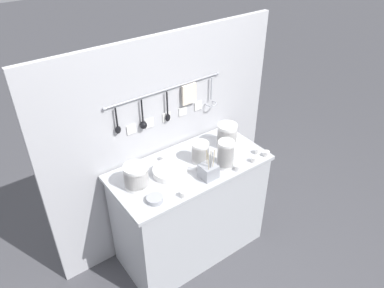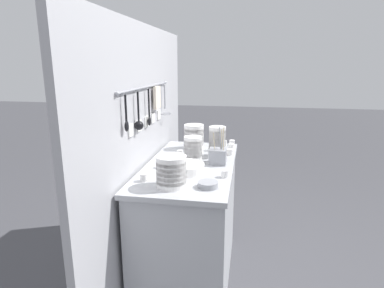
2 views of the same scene
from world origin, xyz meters
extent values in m
plane|color=#424247|center=(0.00, 0.00, 0.00)|extent=(20.00, 20.00, 0.00)
cube|color=#ADAFB5|center=(0.00, 0.00, 0.88)|extent=(1.21, 0.58, 0.03)
cube|color=#ADAFB5|center=(0.00, 0.00, 0.43)|extent=(1.16, 0.56, 0.87)
cube|color=#B2B2B7|center=(0.00, 0.33, 0.90)|extent=(2.01, 0.04, 1.81)
cylinder|color=#93969E|center=(0.00, 0.29, 1.41)|extent=(0.97, 0.01, 0.01)
sphere|color=#93969E|center=(-0.49, 0.29, 1.41)|extent=(0.02, 0.02, 0.02)
sphere|color=#93969E|center=(0.49, 0.29, 1.41)|extent=(0.02, 0.02, 0.02)
cylinder|color=black|center=(-0.41, 0.28, 1.32)|extent=(0.01, 0.01, 0.15)
ellipsoid|color=black|center=(-0.41, 0.28, 1.22)|extent=(0.04, 0.02, 0.06)
cylinder|color=#93969E|center=(-0.41, 0.29, 1.40)|extent=(0.01, 0.01, 0.02)
cylinder|color=black|center=(-0.21, 0.28, 1.30)|extent=(0.01, 0.01, 0.19)
sphere|color=black|center=(-0.21, 0.28, 1.19)|extent=(0.06, 0.06, 0.06)
cylinder|color=#93969E|center=(-0.21, 0.29, 1.40)|extent=(0.01, 0.01, 0.02)
cylinder|color=black|center=(0.00, 0.28, 1.30)|extent=(0.01, 0.01, 0.19)
ellipsoid|color=black|center=(0.00, 0.28, 1.18)|extent=(0.04, 0.02, 0.06)
cylinder|color=#93969E|center=(0.00, 0.29, 1.40)|extent=(0.00, 0.01, 0.02)
cube|color=beige|center=(0.20, 0.28, 1.32)|extent=(0.13, 0.02, 0.16)
cylinder|color=#93969E|center=(0.20, 0.29, 1.40)|extent=(0.01, 0.01, 0.02)
cylinder|color=#93969E|center=(0.42, 0.28, 1.30)|extent=(0.01, 0.01, 0.19)
torus|color=#93969E|center=(0.42, 0.28, 1.17)|extent=(0.10, 0.10, 0.01)
cylinder|color=#93969E|center=(0.42, 0.29, 1.40)|extent=(0.01, 0.01, 0.02)
cube|color=white|center=(-0.30, 0.30, 1.18)|extent=(0.07, 0.01, 0.07)
cube|color=white|center=(-0.15, 0.30, 1.18)|extent=(0.07, 0.01, 0.07)
cube|color=white|center=(0.00, 0.30, 1.18)|extent=(0.07, 0.01, 0.07)
cube|color=white|center=(0.15, 0.30, 1.18)|extent=(0.07, 0.01, 0.07)
cube|color=white|center=(0.30, 0.30, 1.18)|extent=(0.07, 0.01, 0.07)
cylinder|color=white|center=(0.40, 0.04, 0.92)|extent=(0.16, 0.16, 0.05)
cylinder|color=white|center=(0.40, 0.04, 0.95)|extent=(0.16, 0.16, 0.05)
cylinder|color=white|center=(0.40, 0.04, 0.98)|extent=(0.16, 0.16, 0.05)
cylinder|color=white|center=(0.40, 0.04, 1.01)|extent=(0.16, 0.16, 0.05)
cylinder|color=white|center=(0.40, 0.04, 1.04)|extent=(0.16, 0.16, 0.05)
cylinder|color=white|center=(0.40, 0.04, 1.07)|extent=(0.16, 0.16, 0.05)
cylinder|color=white|center=(0.10, 0.00, 0.92)|extent=(0.13, 0.13, 0.04)
cylinder|color=white|center=(0.10, 0.00, 0.94)|extent=(0.13, 0.13, 0.04)
cylinder|color=white|center=(0.10, 0.00, 0.97)|extent=(0.13, 0.13, 0.04)
cylinder|color=white|center=(0.10, 0.00, 0.99)|extent=(0.13, 0.13, 0.04)
cylinder|color=white|center=(0.10, 0.00, 1.02)|extent=(0.13, 0.13, 0.04)
cylinder|color=white|center=(0.10, 0.00, 1.04)|extent=(0.13, 0.13, 0.04)
cylinder|color=white|center=(0.21, -0.16, 0.92)|extent=(0.12, 0.12, 0.05)
cylinder|color=white|center=(0.21, -0.16, 0.95)|extent=(0.12, 0.12, 0.05)
cylinder|color=white|center=(0.21, -0.16, 0.97)|extent=(0.12, 0.12, 0.05)
cylinder|color=white|center=(0.21, -0.16, 1.00)|extent=(0.12, 0.12, 0.05)
cylinder|color=white|center=(0.21, -0.16, 1.02)|extent=(0.12, 0.12, 0.05)
cylinder|color=white|center=(0.21, -0.16, 1.05)|extent=(0.12, 0.12, 0.05)
cylinder|color=white|center=(0.21, -0.16, 1.07)|extent=(0.12, 0.12, 0.05)
cylinder|color=white|center=(0.21, -0.16, 1.10)|extent=(0.12, 0.12, 0.05)
cylinder|color=white|center=(-0.43, 0.03, 0.92)|extent=(0.17, 0.17, 0.05)
cylinder|color=white|center=(-0.43, 0.03, 0.95)|extent=(0.17, 0.17, 0.05)
cylinder|color=white|center=(-0.43, 0.03, 0.97)|extent=(0.17, 0.17, 0.05)
cylinder|color=white|center=(-0.43, 0.03, 1.00)|extent=(0.17, 0.17, 0.05)
cylinder|color=white|center=(-0.43, 0.03, 1.02)|extent=(0.17, 0.17, 0.05)
cylinder|color=white|center=(-0.43, 0.03, 1.05)|extent=(0.17, 0.17, 0.05)
cylinder|color=white|center=(-0.17, 0.01, 0.90)|extent=(0.25, 0.25, 0.01)
cylinder|color=white|center=(-0.17, 0.01, 0.91)|extent=(0.25, 0.25, 0.01)
cylinder|color=white|center=(-0.17, 0.01, 0.92)|extent=(0.25, 0.25, 0.01)
cylinder|color=white|center=(-0.17, 0.01, 0.93)|extent=(0.25, 0.25, 0.01)
cylinder|color=white|center=(-0.17, 0.01, 0.94)|extent=(0.25, 0.25, 0.01)
cylinder|color=white|center=(-0.17, 0.01, 0.95)|extent=(0.25, 0.25, 0.01)
cylinder|color=#93969E|center=(-0.41, -0.17, 0.91)|extent=(0.11, 0.11, 0.03)
cube|color=#93969E|center=(0.03, -0.18, 0.95)|extent=(0.11, 0.11, 0.10)
cylinder|color=#C6B793|center=(0.04, -0.16, 1.03)|extent=(0.01, 0.02, 0.16)
cylinder|color=#93969E|center=(0.03, -0.20, 1.05)|extent=(0.02, 0.02, 0.20)
cylinder|color=#93969E|center=(0.03, -0.21, 1.04)|extent=(0.02, 0.02, 0.17)
cylinder|color=#C6B793|center=(0.03, -0.21, 1.05)|extent=(0.03, 0.03, 0.21)
cylinder|color=#C6B793|center=(0.00, -0.22, 1.05)|extent=(0.02, 0.01, 0.19)
cylinder|color=#C6B793|center=(0.05, -0.21, 1.04)|extent=(0.03, 0.02, 0.18)
cylinder|color=#93969E|center=(0.03, -0.21, 1.04)|extent=(0.01, 0.02, 0.18)
cylinder|color=white|center=(0.53, 0.09, 0.92)|extent=(0.04, 0.04, 0.04)
cylinder|color=white|center=(-0.23, -0.25, 0.92)|extent=(0.04, 0.04, 0.04)
cylinder|color=white|center=(-0.38, 0.21, 0.92)|extent=(0.04, 0.04, 0.04)
cylinder|color=white|center=(0.35, -0.10, 0.92)|extent=(0.04, 0.04, 0.04)
cylinder|color=white|center=(0.16, 0.11, 0.92)|extent=(0.04, 0.04, 0.04)
cylinder|color=white|center=(0.52, -0.19, 0.92)|extent=(0.04, 0.04, 0.04)
cylinder|color=white|center=(0.25, -0.25, 0.92)|extent=(0.04, 0.04, 0.04)
cylinder|color=white|center=(0.55, -0.25, 0.92)|extent=(0.04, 0.04, 0.04)
cylinder|color=white|center=(0.42, -0.25, 0.92)|extent=(0.04, 0.04, 0.04)
cylinder|color=white|center=(-0.12, 0.17, 0.92)|extent=(0.04, 0.04, 0.04)
camera|label=1|loc=(-1.30, -1.79, 2.61)|focal=35.00mm
camera|label=2|loc=(-2.05, -0.37, 1.56)|focal=30.00mm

